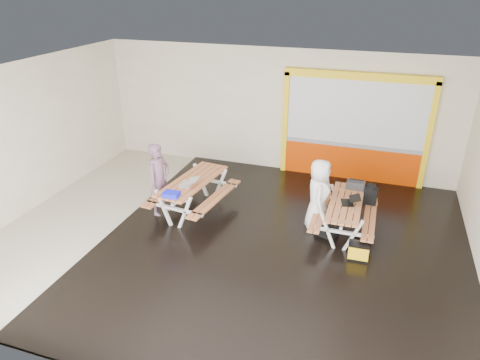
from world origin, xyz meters
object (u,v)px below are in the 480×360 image
(backpack, at_px, (370,195))
(fluke_bag, at_px, (358,251))
(picnic_table_left, at_px, (193,188))
(picnic_table_right, at_px, (345,209))
(person_left, at_px, (159,180))
(dark_case, at_px, (327,232))
(toolbox, at_px, (356,185))
(person_right, at_px, (319,195))
(laptop_left, at_px, (189,183))
(laptop_right, at_px, (350,201))
(blue_pouch, at_px, (171,194))

(backpack, relative_size, fluke_bag, 1.19)
(backpack, bearing_deg, picnic_table_left, -167.99)
(picnic_table_right, height_order, backpack, backpack)
(person_left, bearing_deg, dark_case, -74.28)
(picnic_table_right, relative_size, toolbox, 4.67)
(toolbox, relative_size, fluke_bag, 0.99)
(person_right, bearing_deg, laptop_left, 91.50)
(dark_case, xyz_separation_m, fluke_bag, (0.72, -0.69, 0.09))
(laptop_right, bearing_deg, fluke_bag, -71.08)
(picnic_table_right, distance_m, fluke_bag, 1.12)
(laptop_right, xyz_separation_m, fluke_bag, (0.32, -0.94, -0.61))
(picnic_table_left, xyz_separation_m, toolbox, (3.66, 0.92, 0.21))
(laptop_left, xyz_separation_m, toolbox, (3.63, 1.21, -0.05))
(laptop_left, height_order, blue_pouch, laptop_left)
(laptop_left, relative_size, fluke_bag, 1.07)
(laptop_left, distance_m, fluke_bag, 3.99)
(blue_pouch, bearing_deg, picnic_table_right, 16.96)
(laptop_left, relative_size, toolbox, 1.08)
(person_right, height_order, laptop_right, person_right)
(picnic_table_right, distance_m, person_right, 0.64)
(picnic_table_right, relative_size, person_right, 1.16)
(laptop_left, xyz_separation_m, laptop_right, (3.58, 0.44, -0.09))
(person_left, distance_m, blue_pouch, 0.85)
(laptop_right, distance_m, toolbox, 0.77)
(picnic_table_right, xyz_separation_m, backpack, (0.48, 0.66, 0.11))
(picnic_table_right, relative_size, person_left, 1.10)
(toolbox, bearing_deg, person_left, -164.13)
(person_left, bearing_deg, blue_pouch, -122.11)
(backpack, bearing_deg, dark_case, -130.21)
(picnic_table_left, distance_m, laptop_left, 0.39)
(picnic_table_left, bearing_deg, blue_pouch, -95.93)
(picnic_table_right, bearing_deg, picnic_table_left, -176.92)
(toolbox, xyz_separation_m, dark_case, (-0.45, -1.01, -0.74))
(laptop_right, height_order, dark_case, laptop_right)
(toolbox, bearing_deg, blue_pouch, -153.96)
(fluke_bag, bearing_deg, picnic_table_left, 168.69)
(person_left, distance_m, backpack, 4.85)
(laptop_left, bearing_deg, blue_pouch, -101.35)
(person_right, relative_size, toolbox, 4.03)
(laptop_left, xyz_separation_m, dark_case, (3.18, 0.19, -0.79))
(blue_pouch, relative_size, backpack, 0.69)
(person_left, distance_m, laptop_left, 0.73)
(blue_pouch, bearing_deg, laptop_left, 78.65)
(picnic_table_right, bearing_deg, person_left, -173.14)
(backpack, xyz_separation_m, fluke_bag, (-0.07, -1.64, -0.48))
(blue_pouch, bearing_deg, laptop_right, 16.12)
(person_right, bearing_deg, person_left, 89.97)
(blue_pouch, relative_size, dark_case, 0.83)
(person_left, xyz_separation_m, dark_case, (3.91, 0.23, -0.77))
(person_right, xyz_separation_m, laptop_left, (-2.90, -0.52, 0.10))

